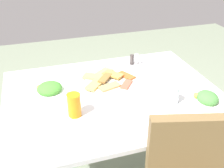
% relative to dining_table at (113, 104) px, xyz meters
% --- Properties ---
extents(dining_table, '(1.21, 0.91, 0.75)m').
position_rel_dining_table_xyz_m(dining_table, '(0.00, 0.00, 0.00)').
color(dining_table, silver).
rests_on(dining_table, ground_plane).
extents(pide_platter, '(0.33, 0.31, 0.04)m').
position_rel_dining_table_xyz_m(pide_platter, '(-0.01, -0.13, 0.09)').
color(pide_platter, white).
rests_on(pide_platter, dining_table).
extents(salad_plate_greens, '(0.20, 0.20, 0.06)m').
position_rel_dining_table_xyz_m(salad_plate_greens, '(0.34, -0.12, 0.10)').
color(salad_plate_greens, white).
rests_on(salad_plate_greens, dining_table).
extents(salad_plate_rice, '(0.19, 0.19, 0.07)m').
position_rel_dining_table_xyz_m(salad_plate_rice, '(-0.45, 0.24, 0.10)').
color(salad_plate_rice, white).
rests_on(salad_plate_rice, dining_table).
extents(soda_can, '(0.09, 0.09, 0.12)m').
position_rel_dining_table_xyz_m(soda_can, '(0.25, 0.14, 0.14)').
color(soda_can, orange).
rests_on(soda_can, dining_table).
extents(drinking_glass, '(0.07, 0.07, 0.10)m').
position_rel_dining_table_xyz_m(drinking_glass, '(-0.27, 0.18, 0.12)').
color(drinking_glass, silver).
rests_on(drinking_glass, dining_table).
extents(paper_napkin, '(0.17, 0.17, 0.00)m').
position_rel_dining_table_xyz_m(paper_napkin, '(0.33, 0.23, 0.08)').
color(paper_napkin, white).
rests_on(paper_napkin, dining_table).
extents(fork, '(0.17, 0.02, 0.00)m').
position_rel_dining_table_xyz_m(fork, '(0.33, 0.21, 0.08)').
color(fork, silver).
rests_on(fork, paper_napkin).
extents(spoon, '(0.19, 0.05, 0.00)m').
position_rel_dining_table_xyz_m(spoon, '(0.33, 0.25, 0.08)').
color(spoon, silver).
rests_on(spoon, paper_napkin).
extents(condiment_caddy, '(0.11, 0.11, 0.08)m').
position_rel_dining_table_xyz_m(condiment_caddy, '(-0.24, -0.30, 0.10)').
color(condiment_caddy, '#B2B2B7').
rests_on(condiment_caddy, dining_table).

